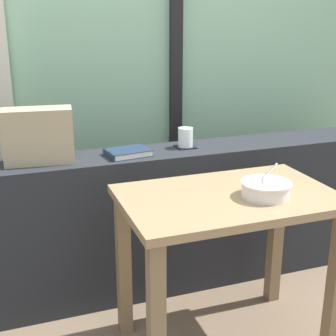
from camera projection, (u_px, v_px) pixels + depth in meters
outdoor_backdrop at (135, 24)px, 2.85m from camera, size 4.80×0.08×2.80m
window_divider_post at (176, 41)px, 2.89m from camera, size 0.07×0.05×2.60m
dark_console_ledge at (171, 219)px, 2.60m from camera, size 2.80×0.30×0.78m
breakfast_table at (228, 227)px, 2.04m from camera, size 0.91×0.58×0.74m
coaster_square at (185, 147)px, 2.52m from camera, size 0.10×0.10×0.00m
juice_glass at (185, 138)px, 2.51m from camera, size 0.08×0.08×0.10m
closed_book at (128, 152)px, 2.37m from camera, size 0.23×0.18×0.03m
throw_pillow at (38, 136)px, 2.23m from camera, size 0.33×0.17×0.26m
soup_bowl at (266, 189)px, 1.96m from camera, size 0.21×0.21×0.15m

